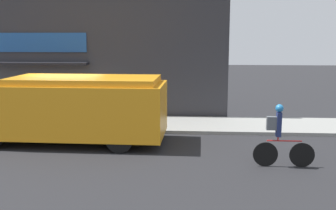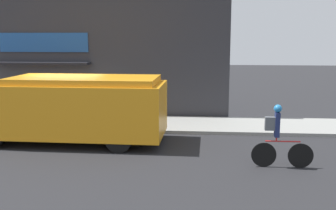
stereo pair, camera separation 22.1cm
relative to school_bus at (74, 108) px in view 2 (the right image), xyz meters
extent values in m
plane|color=#232326|center=(-0.66, 1.33, -1.15)|extent=(70.00, 70.00, 0.00)
cube|color=gray|center=(-0.66, 2.67, -1.09)|extent=(28.00, 2.66, 0.12)
cube|color=#2D2D33|center=(-0.66, 4.14, 1.45)|extent=(12.02, 0.18, 5.19)
cube|color=#1E4C93|center=(-2.55, 4.03, 2.07)|extent=(3.87, 0.05, 0.81)
cube|color=black|center=(-2.55, 3.76, 1.20)|extent=(4.06, 0.59, 0.10)
cube|color=orange|center=(0.39, -0.01, -0.01)|extent=(5.19, 2.42, 1.69)
cube|color=orange|center=(0.39, -0.01, 0.94)|extent=(4.77, 2.22, 0.20)
cube|color=red|center=(-1.00, 1.43, 0.07)|extent=(0.03, 0.44, 0.44)
cylinder|color=black|center=(-2.35, 1.04, -0.73)|extent=(0.83, 0.27, 0.83)
cylinder|color=black|center=(1.73, 0.97, -0.73)|extent=(0.83, 0.27, 0.83)
cylinder|color=black|center=(1.70, -1.03, -0.73)|extent=(0.83, 0.27, 0.83)
cylinder|color=black|center=(6.85, -2.04, -0.81)|extent=(0.67, 0.04, 0.67)
cylinder|color=black|center=(5.87, -2.04, -0.81)|extent=(0.67, 0.04, 0.67)
cylinder|color=red|center=(6.36, -2.04, -0.43)|extent=(0.92, 0.04, 0.04)
cylinder|color=red|center=(6.19, -2.04, -0.37)|extent=(0.04, 0.04, 0.12)
cube|color=navy|center=(6.19, -2.04, 0.02)|extent=(0.12, 0.20, 0.66)
sphere|color=#2375B7|center=(6.19, -2.04, 0.46)|extent=(0.21, 0.21, 0.21)
cube|color=#565B60|center=(6.00, -2.04, 0.05)|extent=(0.26, 0.14, 0.36)
cylinder|color=#2D5138|center=(1.19, 3.62, -0.59)|extent=(0.57, 0.57, 0.88)
cylinder|color=black|center=(1.19, 3.62, -0.13)|extent=(0.58, 0.58, 0.04)
camera|label=1|loc=(3.93, -12.42, 2.34)|focal=42.00mm
camera|label=2|loc=(4.15, -12.41, 2.34)|focal=42.00mm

